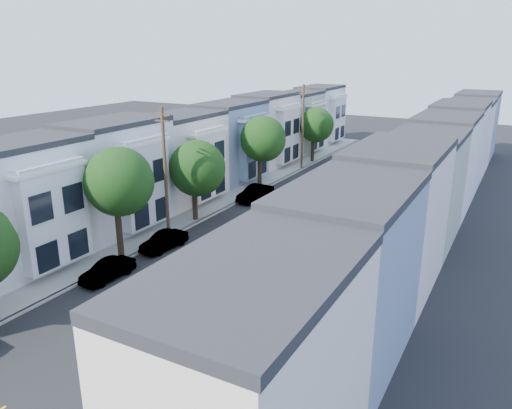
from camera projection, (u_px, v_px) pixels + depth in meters
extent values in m
plane|color=black|center=(223.00, 261.00, 34.90)|extent=(160.00, 160.00, 0.00)
cube|color=black|center=(307.00, 204.00, 47.44)|extent=(12.00, 70.00, 0.02)
cube|color=gray|center=(252.00, 195.00, 50.19)|extent=(0.30, 70.00, 0.15)
cube|color=gray|center=(369.00, 213.00, 44.66)|extent=(0.30, 70.00, 0.15)
cube|color=gray|center=(241.00, 193.00, 50.79)|extent=(2.60, 70.00, 0.15)
cube|color=gray|center=(384.00, 216.00, 44.06)|extent=(2.60, 70.00, 0.15)
cube|color=gold|center=(307.00, 204.00, 47.45)|extent=(0.12, 70.00, 0.01)
cube|color=#A2A898|center=(209.00, 189.00, 52.55)|extent=(5.00, 70.00, 8.50)
cube|color=#A2A898|center=(428.00, 223.00, 42.35)|extent=(5.00, 70.00, 8.50)
cylinder|color=black|center=(119.00, 231.00, 34.81)|extent=(0.44, 0.44, 4.01)
sphere|color=#254F1A|center=(118.00, 182.00, 33.57)|extent=(4.70, 4.70, 4.70)
cylinder|color=black|center=(195.00, 204.00, 42.52)|extent=(0.44, 0.44, 3.04)
sphere|color=#254F1A|center=(196.00, 168.00, 41.43)|extent=(4.70, 4.70, 4.70)
cylinder|color=black|center=(260.00, 172.00, 52.17)|extent=(0.44, 0.44, 3.67)
sphere|color=#254F1A|center=(262.00, 139.00, 50.98)|extent=(4.70, 4.70, 4.70)
cylinder|color=black|center=(313.00, 150.00, 64.31)|extent=(0.44, 0.44, 3.31)
sphere|color=#254F1A|center=(316.00, 125.00, 63.20)|extent=(4.39, 4.39, 4.39)
cylinder|color=black|center=(413.00, 168.00, 56.35)|extent=(0.44, 0.44, 2.53)
sphere|color=#254F1A|center=(417.00, 147.00, 55.51)|extent=(3.10, 3.10, 3.10)
cylinder|color=#42301E|center=(165.00, 175.00, 37.95)|extent=(0.26, 0.26, 10.00)
cube|color=#42301E|center=(162.00, 114.00, 36.56)|extent=(1.60, 0.12, 0.12)
cylinder|color=#42301E|center=(303.00, 128.00, 59.69)|extent=(0.26, 0.26, 10.00)
cube|color=#42301E|center=(304.00, 89.00, 58.30)|extent=(1.60, 0.12, 0.12)
cube|color=white|center=(319.00, 196.00, 43.77)|extent=(2.35, 4.21, 2.30)
cube|color=white|center=(331.00, 188.00, 46.37)|extent=(2.35, 1.96, 2.12)
cube|color=black|center=(322.00, 207.00, 44.89)|extent=(2.16, 6.05, 0.24)
cube|color=#2D0A51|center=(306.00, 198.00, 42.08)|extent=(0.88, 0.04, 0.43)
cube|color=#198C1E|center=(314.00, 200.00, 41.72)|extent=(0.69, 0.04, 0.43)
cylinder|color=black|center=(302.00, 213.00, 43.70)|extent=(0.27, 0.88, 0.88)
cylinder|color=black|center=(324.00, 216.00, 42.73)|extent=(0.27, 0.88, 0.88)
cylinder|color=black|center=(319.00, 201.00, 47.00)|extent=(0.27, 0.88, 0.88)
cylinder|color=black|center=(340.00, 204.00, 46.03)|extent=(0.27, 0.88, 0.88)
imported|color=black|center=(356.00, 178.00, 54.23)|extent=(1.72, 4.23, 1.36)
imported|color=#0F1E33|center=(108.00, 271.00, 31.94)|extent=(1.50, 3.82, 1.26)
imported|color=#A6ACBD|center=(164.00, 241.00, 36.69)|extent=(1.71, 4.00, 1.30)
imported|color=#510E11|center=(255.00, 193.00, 48.35)|extent=(1.99, 4.58, 1.48)
imported|color=#2F3335|center=(202.00, 339.00, 24.44)|extent=(1.64, 4.13, 1.33)
imported|color=white|center=(258.00, 290.00, 29.22)|extent=(1.86, 4.41, 1.41)
imported|color=black|center=(365.00, 198.00, 46.90)|extent=(1.86, 4.38, 1.42)
imported|color=#11203F|center=(393.00, 174.00, 55.92)|extent=(2.08, 4.46, 1.31)
cylinder|color=black|center=(195.00, 364.00, 23.04)|extent=(0.12, 0.64, 0.64)
cylinder|color=black|center=(176.00, 381.00, 21.88)|extent=(0.12, 0.64, 0.64)
cube|color=black|center=(185.00, 369.00, 22.41)|extent=(0.22, 1.10, 0.18)
cube|color=#B2B2B2|center=(188.00, 362.00, 22.56)|extent=(0.28, 0.44, 0.22)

